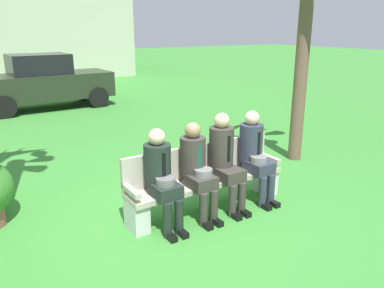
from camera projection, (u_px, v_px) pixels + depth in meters
ground_plane at (192, 213)px, 5.23m from camera, size 80.00×80.00×0.00m
park_bench at (205, 178)px, 5.27m from camera, size 2.34×0.44×0.90m
seated_man_leftmost at (161, 174)px, 4.69m from camera, size 0.34×0.72×1.27m
seated_man_centerleft at (197, 166)px, 4.96m from camera, size 0.34×0.72×1.28m
seated_man_centerright at (225, 157)px, 5.20m from camera, size 0.34×0.72×1.35m
seated_man_rightmost at (255, 152)px, 5.47m from camera, size 0.34×0.72×1.31m
parked_car_far at (45, 82)px, 11.76m from camera, size 3.96×1.82×1.68m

